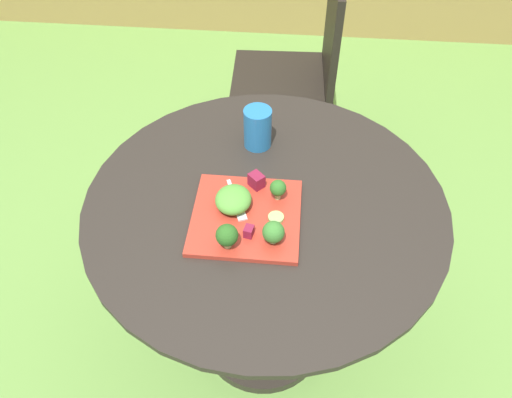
# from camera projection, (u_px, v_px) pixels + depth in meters

# --- Properties ---
(ground_plane) EXTENTS (12.00, 12.00, 0.00)m
(ground_plane) POSITION_uv_depth(u_px,v_px,m) (263.00, 335.00, 1.88)
(ground_plane) COLOR #669342
(patio_table) EXTENTS (0.97, 0.97, 0.73)m
(patio_table) POSITION_uv_depth(u_px,v_px,m) (264.00, 255.00, 1.52)
(patio_table) COLOR #28231E
(patio_table) RESTS_ON ground_plane
(patio_chair) EXTENTS (0.46, 0.46, 0.90)m
(patio_chair) POSITION_uv_depth(u_px,v_px,m) (303.00, 63.00, 2.20)
(patio_chair) COLOR black
(patio_chair) RESTS_ON ground_plane
(salad_plate) EXTENTS (0.28, 0.28, 0.01)m
(salad_plate) POSITION_uv_depth(u_px,v_px,m) (246.00, 217.00, 1.30)
(salad_plate) COLOR #AD3323
(salad_plate) RESTS_ON patio_table
(drinking_glass) EXTENTS (0.08, 0.08, 0.12)m
(drinking_glass) POSITION_uv_depth(u_px,v_px,m) (258.00, 130.00, 1.47)
(drinking_glass) COLOR #236BA8
(drinking_glass) RESTS_ON patio_table
(fork) EXTENTS (0.07, 0.15, 0.00)m
(fork) POSITION_uv_depth(u_px,v_px,m) (237.00, 203.00, 1.32)
(fork) COLOR silver
(fork) RESTS_ON salad_plate
(lettuce_mound) EXTENTS (0.09, 0.10, 0.05)m
(lettuce_mound) POSITION_uv_depth(u_px,v_px,m) (233.00, 200.00, 1.30)
(lettuce_mound) COLOR #519338
(lettuce_mound) RESTS_ON salad_plate
(broccoli_floret_0) EXTENTS (0.05, 0.05, 0.06)m
(broccoli_floret_0) POSITION_uv_depth(u_px,v_px,m) (273.00, 232.00, 1.21)
(broccoli_floret_0) COLOR #99B770
(broccoli_floret_0) RESTS_ON salad_plate
(broccoli_floret_1) EXTENTS (0.05, 0.05, 0.07)m
(broccoli_floret_1) POSITION_uv_depth(u_px,v_px,m) (227.00, 235.00, 1.20)
(broccoli_floret_1) COLOR #99B770
(broccoli_floret_1) RESTS_ON salad_plate
(broccoli_floret_2) EXTENTS (0.04, 0.04, 0.06)m
(broccoli_floret_2) POSITION_uv_depth(u_px,v_px,m) (278.00, 190.00, 1.31)
(broccoli_floret_2) COLOR #99B770
(broccoli_floret_2) RESTS_ON salad_plate
(cucumber_slice_0) EXTENTS (0.04, 0.04, 0.01)m
(cucumber_slice_0) POSITION_uv_depth(u_px,v_px,m) (276.00, 218.00, 1.28)
(cucumber_slice_0) COLOR #8EB766
(cucumber_slice_0) RESTS_ON salad_plate
(beet_chunk_0) EXTENTS (0.03, 0.03, 0.03)m
(beet_chunk_0) POSITION_uv_depth(u_px,v_px,m) (249.00, 231.00, 1.24)
(beet_chunk_0) COLOR maroon
(beet_chunk_0) RESTS_ON salad_plate
(beet_chunk_1) EXTENTS (0.05, 0.05, 0.04)m
(beet_chunk_1) POSITION_uv_depth(u_px,v_px,m) (256.00, 180.00, 1.35)
(beet_chunk_1) COLOR maroon
(beet_chunk_1) RESTS_ON salad_plate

